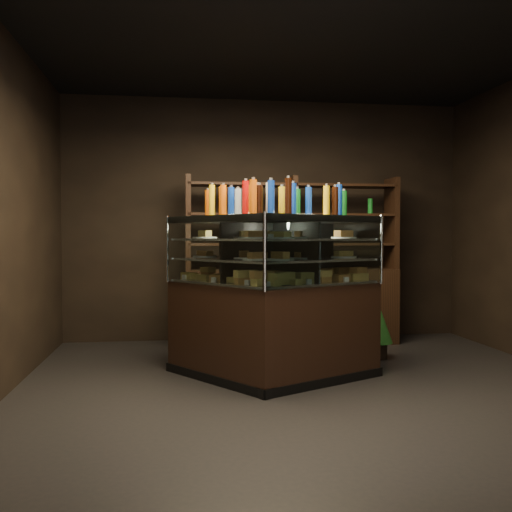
{
  "coord_description": "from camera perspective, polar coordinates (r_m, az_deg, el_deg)",
  "views": [
    {
      "loc": [
        -1.12,
        -4.62,
        1.3
      ],
      "look_at": [
        -0.44,
        0.29,
        1.12
      ],
      "focal_mm": 40.0,
      "sensor_mm": 36.0,
      "label": 1
    }
  ],
  "objects": [
    {
      "name": "ground",
      "position": [
        4.93,
        5.66,
        -13.24
      ],
      "size": [
        5.0,
        5.0,
        0.0
      ],
      "primitive_type": "plane",
      "color": "black",
      "rests_on": "ground"
    },
    {
      "name": "food_display",
      "position": [
        5.14,
        1.5,
        -0.16
      ],
      "size": [
        1.6,
        1.1,
        0.46
      ],
      "color": "#C09145",
      "rests_on": "display_case"
    },
    {
      "name": "room_shell",
      "position": [
        4.8,
        5.74,
        9.71
      ],
      "size": [
        5.02,
        5.02,
        3.01
      ],
      "color": "black",
      "rests_on": "ground"
    },
    {
      "name": "potted_conifer",
      "position": [
        6.21,
        12.0,
        -6.27
      ],
      "size": [
        0.33,
        0.33,
        0.71
      ],
      "rotation": [
        0.0,
        0.0,
        -0.3
      ],
      "color": "black",
      "rests_on": "ground"
    },
    {
      "name": "back_shelving",
      "position": [
        6.85,
        3.65,
        -3.82
      ],
      "size": [
        2.53,
        0.42,
        2.0
      ],
      "rotation": [
        0.0,
        0.0,
        -0.0
      ],
      "color": "black",
      "rests_on": "ground"
    },
    {
      "name": "bottles_top",
      "position": [
        5.16,
        1.52,
        5.61
      ],
      "size": [
        1.43,
        0.97,
        0.3
      ],
      "color": "yellow",
      "rests_on": "display_case"
    },
    {
      "name": "display_case",
      "position": [
        5.21,
        1.5,
        -6.83
      ],
      "size": [
        1.99,
        1.51,
        1.49
      ],
      "rotation": [
        0.0,
        0.0,
        -0.24
      ],
      "color": "black",
      "rests_on": "ground"
    }
  ]
}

